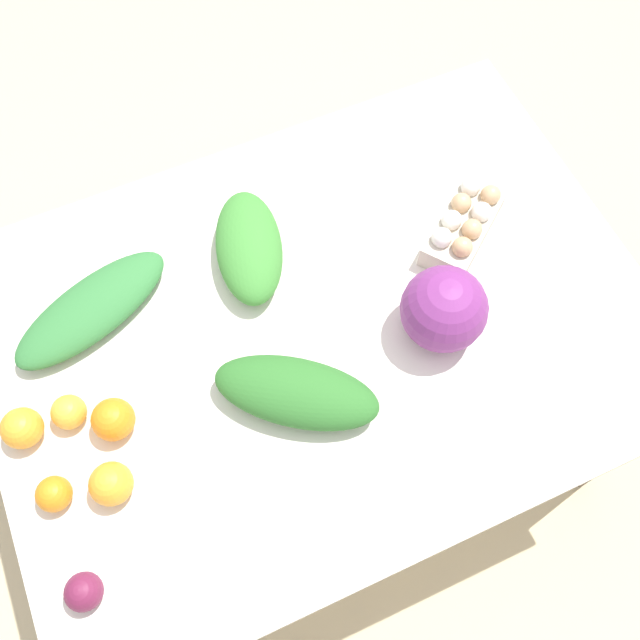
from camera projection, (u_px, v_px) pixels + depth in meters
name	position (u px, v px, depth m)	size (l,w,h in m)	color
ground_plane	(320.00, 427.00, 2.10)	(8.00, 8.00, 0.00)	#C6B289
dining_table	(320.00, 341.00, 1.53)	(1.35, 0.99, 0.72)	silver
cabbage_purple	(444.00, 309.00, 1.37)	(0.17, 0.17, 0.17)	#7A2D75
egg_carton	(464.00, 224.00, 1.51)	(0.24, 0.22, 0.09)	beige
greens_bunch_scallion	(249.00, 247.00, 1.48)	(0.27, 0.14, 0.09)	#3D8433
greens_bunch_beet_tops	(296.00, 392.00, 1.34)	(0.32, 0.14, 0.09)	#2D6B28
greens_bunch_kale	(92.00, 309.00, 1.43)	(0.36, 0.13, 0.07)	#337538
beet_root	(84.00, 592.00, 1.20)	(0.07, 0.07, 0.07)	maroon
orange_0	(113.00, 419.00, 1.32)	(0.08, 0.08, 0.08)	orange
orange_1	(22.00, 428.00, 1.32)	(0.08, 0.08, 0.08)	orange
orange_2	(111.00, 484.00, 1.27)	(0.08, 0.08, 0.08)	orange
orange_3	(69.00, 412.00, 1.34)	(0.07, 0.07, 0.07)	#F9A833
orange_4	(54.00, 494.00, 1.27)	(0.07, 0.07, 0.07)	orange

